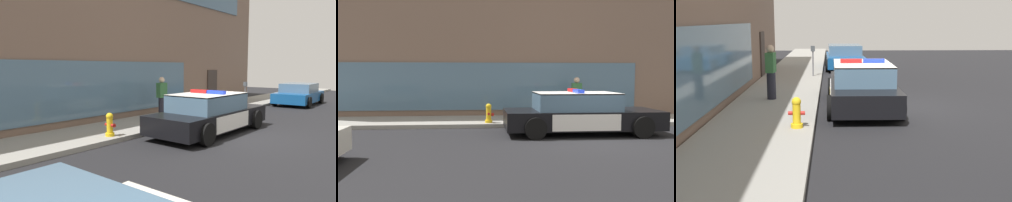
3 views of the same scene
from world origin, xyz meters
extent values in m
plane|color=black|center=(0.00, 0.00, 0.00)|extent=(48.00, 48.00, 0.00)
cube|color=gray|center=(0.00, 3.40, 0.07)|extent=(48.00, 2.63, 0.15)
cube|color=#7A6051|center=(-0.73, 8.80, 4.24)|extent=(23.76, 8.07, 8.49)
cube|color=slate|center=(-3.58, 4.73, 1.45)|extent=(14.25, 0.08, 2.10)
cube|color=black|center=(-0.17, 0.74, 0.50)|extent=(5.10, 1.87, 0.60)
cube|color=silver|center=(1.46, 0.74, 0.67)|extent=(1.74, 1.82, 0.05)
cube|color=silver|center=(-1.96, 0.75, 0.67)|extent=(1.43, 1.82, 0.05)
cube|color=silver|center=(-0.27, 1.68, 0.50)|extent=(2.14, 0.04, 0.51)
cube|color=silver|center=(-0.28, -0.20, 0.50)|extent=(2.14, 0.04, 0.51)
cube|color=yellow|center=(-0.27, 1.70, 0.50)|extent=(0.22, 0.01, 0.26)
cube|color=slate|center=(-0.38, 0.74, 1.07)|extent=(2.65, 1.68, 0.60)
cube|color=silver|center=(-0.38, 0.74, 1.36)|extent=(2.65, 1.68, 0.04)
cube|color=red|center=(-0.38, 1.08, 1.44)|extent=(0.20, 0.63, 0.11)
cube|color=blue|center=(-0.38, 0.41, 1.44)|extent=(0.20, 0.63, 0.11)
cylinder|color=black|center=(1.51, 1.67, 0.34)|extent=(0.68, 0.22, 0.68)
cylinder|color=black|center=(1.51, -0.19, 0.34)|extent=(0.68, 0.22, 0.68)
cylinder|color=black|center=(-1.85, 1.67, 0.34)|extent=(0.68, 0.22, 0.68)
cylinder|color=black|center=(-1.86, -0.18, 0.34)|extent=(0.68, 0.22, 0.68)
cylinder|color=gold|center=(-3.22, 2.48, 0.20)|extent=(0.28, 0.28, 0.10)
cylinder|color=gold|center=(-3.22, 2.48, 0.47)|extent=(0.19, 0.19, 0.45)
sphere|color=gold|center=(-3.22, 2.48, 0.77)|extent=(0.22, 0.22, 0.22)
cylinder|color=#B21E19|center=(-3.22, 2.48, 0.84)|extent=(0.06, 0.06, 0.05)
cylinder|color=#B21E19|center=(-3.22, 2.33, 0.50)|extent=(0.09, 0.10, 0.09)
cylinder|color=#B21E19|center=(-3.22, 2.62, 0.50)|extent=(0.09, 0.10, 0.09)
cylinder|color=#B21E19|center=(-3.07, 2.48, 0.46)|extent=(0.10, 0.12, 0.12)
cylinder|color=#23232D|center=(0.49, 3.56, 0.57)|extent=(0.28, 0.28, 0.85)
cube|color=#336638|center=(0.49, 3.56, 1.31)|extent=(0.43, 0.30, 0.62)
sphere|color=beige|center=(0.49, 3.56, 1.74)|extent=(0.24, 0.24, 0.24)
camera|label=1|loc=(-9.31, -4.90, 2.28)|focal=33.14mm
camera|label=2|loc=(-3.49, -9.90, 1.96)|focal=35.08mm
camera|label=3|loc=(-13.01, 1.68, 2.65)|focal=46.00mm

